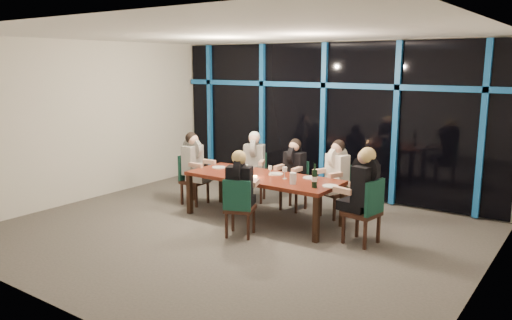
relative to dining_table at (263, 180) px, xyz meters
The scene contains 29 objects.
room 1.56m from the dining_table, 90.00° to the right, with size 7.04×7.00×3.02m.
window_wall 2.30m from the dining_table, 89.70° to the left, with size 6.86×0.43×2.94m.
dining_table is the anchor object (origin of this frame).
chair_far_left 1.26m from the dining_table, 131.60° to the left, with size 0.55×0.55×0.90m.
chair_far_mid 0.90m from the dining_table, 82.73° to the left, with size 0.41×0.41×0.87m.
chair_far_right 1.32m from the dining_table, 44.40° to the left, with size 0.54×0.54×0.90m.
chair_end_left 1.67m from the dining_table, behind, with size 0.44×0.44×0.92m.
chair_end_right 1.88m from the dining_table, ahead, with size 0.51×0.51×0.97m.
chair_near_mid 0.95m from the dining_table, 78.22° to the right, with size 0.54×0.54×0.90m.
diner_far_left 1.19m from the dining_table, 132.75° to the left, with size 0.57×0.62×0.88m.
diner_far_mid 0.82m from the dining_table, 82.14° to the left, with size 0.43×0.54×0.85m.
diner_far_right 1.25m from the dining_table, 42.85° to the left, with size 0.55×0.62×0.88m.
diner_end_left 1.59m from the dining_table, behind, with size 0.58×0.47×0.89m.
diner_end_right 1.81m from the dining_table, ahead, with size 0.64×0.52×0.95m.
diner_near_mid 0.88m from the dining_table, 79.06° to the right, with size 0.55×0.62×0.88m.
plate_far_left 0.67m from the dining_table, 148.79° to the left, with size 0.24×0.24×0.01m, color white.
plate_far_mid 0.27m from the dining_table, 66.29° to the left, with size 0.24×0.24×0.01m, color white.
plate_far_right 0.78m from the dining_table, 23.37° to the left, with size 0.24×0.24×0.01m, color white.
plate_end_left 1.02m from the dining_table, behind, with size 0.24×0.24×0.01m, color white.
plate_end_right 1.24m from the dining_table, ahead, with size 0.24×0.24×0.01m, color white.
plate_near_mid 0.33m from the dining_table, 97.34° to the right, with size 0.24×0.24×0.01m, color white.
wine_bottle 1.11m from the dining_table, 10.57° to the right, with size 0.08×0.08×0.36m.
water_pitcher 0.74m from the dining_table, 16.03° to the right, with size 0.11×0.10×0.18m.
tea_light 0.19m from the dining_table, 101.64° to the right, with size 0.05×0.05×0.03m, color #F49E49.
wine_glass_a 0.35m from the dining_table, 161.82° to the right, with size 0.07×0.07×0.17m.
wine_glass_b 0.23m from the dining_table, 63.68° to the left, with size 0.06×0.06×0.16m.
wine_glass_c 0.45m from the dining_table, ahead, with size 0.08×0.08×0.19m.
wine_glass_d 0.75m from the dining_table, 166.11° to the left, with size 0.06×0.06×0.16m.
wine_glass_e 0.91m from the dining_table, ahead, with size 0.06×0.06×0.17m.
Camera 1 is at (4.53, -5.81, 2.58)m, focal length 35.00 mm.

